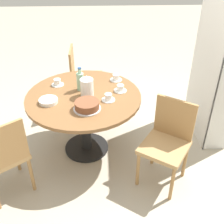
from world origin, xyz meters
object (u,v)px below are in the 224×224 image
at_px(chair_b, 3,155).
at_px(coffee_pot, 87,87).
at_px(cup_c, 57,83).
at_px(bookshelf, 215,65).
at_px(water_bottle, 80,81).
at_px(cup_b, 116,78).
at_px(chair_c, 167,141).
at_px(cup_a, 120,89).
at_px(cake_main, 87,106).
at_px(chair_a, 83,76).
at_px(cup_d, 108,98).

bearing_deg(chair_b, coffee_pot, -178.06).
xyz_separation_m(chair_b, cup_c, (-0.86, 0.42, 0.28)).
bearing_deg(cup_c, coffee_pot, 54.24).
relative_size(bookshelf, cup_c, 13.22).
bearing_deg(water_bottle, cup_b, 117.44).
relative_size(chair_c, bookshelf, 0.48).
bearing_deg(cup_a, chair_c, 37.30).
bearing_deg(cake_main, cup_b, 152.35).
height_order(bookshelf, coffee_pot, bookshelf).
xyz_separation_m(bookshelf, cup_a, (0.27, -1.10, -0.14)).
bearing_deg(chair_c, bookshelf, 84.92).
xyz_separation_m(chair_b, cake_main, (-0.36, 0.77, 0.29)).
bearing_deg(cup_c, chair_b, -26.16).
bearing_deg(coffee_pot, water_bottle, -150.02).
bearing_deg(cake_main, chair_c, 74.48).
relative_size(chair_a, cake_main, 3.28).
height_order(water_bottle, cake_main, water_bottle).
distance_m(coffee_pot, cup_b, 0.47).
xyz_separation_m(chair_b, cup_b, (-0.95, 1.09, 0.28)).
height_order(chair_b, cup_c, chair_b).
bearing_deg(chair_c, cup_b, 153.31).
bearing_deg(chair_b, cake_main, 167.82).
xyz_separation_m(bookshelf, cup_b, (0.02, -1.13, -0.14)).
xyz_separation_m(chair_b, cup_d, (-0.52, 0.99, 0.28)).
height_order(chair_c, cake_main, chair_c).
distance_m(chair_c, coffee_pot, 0.98).
relative_size(chair_a, coffee_pot, 3.82).
height_order(coffee_pot, cup_b, coffee_pot).
distance_m(chair_b, chair_c, 1.55).
distance_m(coffee_pot, cake_main, 0.27).
distance_m(cake_main, cup_d, 0.27).
relative_size(chair_c, coffee_pot, 3.82).
distance_m(chair_c, cup_d, 0.73).
height_order(chair_b, cup_d, chair_b).
height_order(chair_b, cup_b, chair_b).
bearing_deg(chair_b, chair_a, -149.66).
xyz_separation_m(cake_main, cup_a, (-0.35, 0.35, -0.01)).
relative_size(chair_b, coffee_pot, 3.82).
bearing_deg(cup_d, cup_c, -121.76).
distance_m(chair_b, water_bottle, 1.08).
relative_size(chair_b, cake_main, 3.28).
bearing_deg(cup_a, chair_b, -57.91).
bearing_deg(bookshelf, cup_c, 93.52).
bearing_deg(cup_a, cup_c, -103.10).
relative_size(chair_a, cup_c, 6.38).
xyz_separation_m(coffee_pot, cup_b, (-0.34, 0.32, -0.07)).
xyz_separation_m(cup_c, cup_d, (0.35, 0.56, 0.00)).
height_order(chair_a, cake_main, chair_a).
relative_size(bookshelf, coffee_pot, 7.92).
distance_m(bookshelf, cake_main, 1.58).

